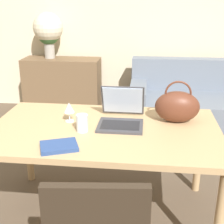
% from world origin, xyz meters
% --- Properties ---
extents(wall_back, '(10.00, 0.06, 2.70)m').
position_xyz_m(wall_back, '(0.00, 3.12, 1.35)').
color(wall_back, beige).
rests_on(wall_back, ground_plane).
extents(dining_table, '(1.60, 0.94, 0.72)m').
position_xyz_m(dining_table, '(0.08, 0.63, 0.65)').
color(dining_table, tan).
rests_on(dining_table, ground_plane).
extents(couch, '(1.92, 0.93, 0.82)m').
position_xyz_m(couch, '(1.12, 2.47, 0.28)').
color(couch, slate).
rests_on(couch, ground_plane).
extents(sideboard, '(1.05, 0.40, 0.78)m').
position_xyz_m(sideboard, '(-0.81, 2.80, 0.39)').
color(sideboard, brown).
rests_on(sideboard, ground_plane).
extents(laptop, '(0.31, 0.37, 0.25)m').
position_xyz_m(laptop, '(0.19, 0.75, 0.79)').
color(laptop, '#38383D').
rests_on(laptop, dining_table).
extents(drinking_glass, '(0.08, 0.08, 0.12)m').
position_xyz_m(drinking_glass, '(-0.06, 0.56, 0.78)').
color(drinking_glass, silver).
rests_on(drinking_glass, dining_table).
extents(wine_glass, '(0.08, 0.08, 0.14)m').
position_xyz_m(wine_glass, '(-0.18, 0.72, 0.82)').
color(wine_glass, silver).
rests_on(wine_glass, dining_table).
extents(handbag, '(0.32, 0.18, 0.31)m').
position_xyz_m(handbag, '(0.59, 0.81, 0.84)').
color(handbag, '#592D1E').
rests_on(handbag, dining_table).
extents(flower_vase, '(0.40, 0.40, 0.61)m').
position_xyz_m(flower_vase, '(-0.98, 2.83, 1.15)').
color(flower_vase, '#9E998E').
rests_on(flower_vase, sideboard).
extents(book, '(0.26, 0.23, 0.02)m').
position_xyz_m(book, '(-0.15, 0.30, 0.73)').
color(book, navy).
rests_on(book, dining_table).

